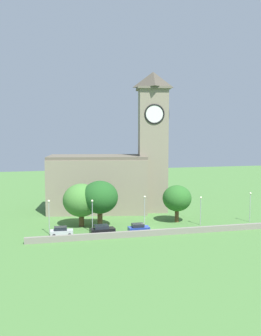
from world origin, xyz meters
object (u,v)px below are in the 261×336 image
Objects in this scene: car_black at (102,230)px; tree_riverside_west at (100,197)px; car_blue at (139,228)px; streetlamp_central at (145,207)px; streetlamp_east_end at (250,202)px; streetlamp_west_mid at (92,210)px; streetlamp_east_mid at (201,206)px; tree_by_tower at (81,200)px; car_silver at (61,231)px; streetlamp_west_end at (49,211)px; church at (114,171)px; tree_churchyard at (177,198)px.

tree_riverside_west is at bearing 85.06° from car_black.
car_blue is 4.97m from streetlamp_central.
tree_riverside_west reaches higher than streetlamp_east_end.
streetlamp_east_end is (32.46, 2.56, 3.41)m from car_black.
tree_riverside_west is (2.03, 3.46, 1.85)m from streetlamp_west_mid.
tree_riverside_west is (0.47, 5.45, 5.23)m from car_black.
car_black is 0.81× the size of streetlamp_east_mid.
tree_by_tower is (-35.57, 4.53, 1.07)m from streetlamp_east_end.
streetlamp_east_mid is at bearing 3.30° from car_silver.
car_silver is 4.49m from streetlamp_west_end.
car_blue is at bearing -88.12° from church.
streetlamp_east_end is at bearing 0.14° from streetlamp_west_end.
car_blue is 17.35m from streetlamp_west_end.
tree_riverside_west is (-20.58, 3.01, 2.06)m from streetlamp_east_mid.
car_black is at bearing -51.88° from streetlamp_west_mid.
streetlamp_west_end is (-16.04, -17.95, -5.34)m from church.
tree_churchyard is at bearing 12.22° from car_silver.
streetlamp_west_mid is 0.99× the size of streetlamp_east_end.
church reaches higher than streetlamp_east_end.
streetlamp_west_mid is (6.00, 1.20, 3.43)m from car_silver.
tree_riverside_west reaches higher than streetlamp_east_mid.
tree_churchyard is (10.88, -14.25, -4.66)m from church.
streetlamp_east_end is at bearing -5.16° from tree_riverside_west.
church is 19.00m from streetlamp_central.
streetlamp_west_end is 27.19m from tree_churchyard.
streetlamp_west_end is 0.75× the size of tree_by_tower.
car_silver is 0.45× the size of tree_riverside_west.
streetlamp_west_end is 1.04× the size of streetlamp_west_mid.
church is 7.76× the size of car_silver.
church reaches higher than tree_churchyard.
streetlamp_central is (1.97, 2.85, 3.56)m from car_blue.
tree_by_tower is (6.62, 4.64, 0.96)m from streetlamp_west_end.
streetlamp_east_mid is (14.04, 2.93, 3.17)m from car_blue.
church is at bearing 68.63° from tree_riverside_west.
streetlamp_central is at bearing 5.42° from car_silver.
streetlamp_west_mid is (8.16, -0.46, -0.14)m from streetlamp_west_end.
car_silver is 0.49× the size of tree_by_tower.
tree_riverside_west is at bearing 171.68° from streetlamp_east_mid.
streetlamp_east_end is 35.87m from tree_by_tower.
church reaches higher than tree_riverside_west.
streetlamp_central is 9.08m from tree_churchyard.
tree_by_tower is (-3.10, 7.09, 4.48)m from car_black.
streetlamp_east_mid is at bearing -10.90° from tree_by_tower.
tree_churchyard is at bearing 12.50° from streetlamp_west_mid.
car_black is (7.56, -0.79, 0.05)m from car_silver.
car_silver is 0.71× the size of streetlamp_east_mid.
tree_riverside_west is (-6.54, 5.95, 5.24)m from car_blue.
tree_by_tower is (-24.15, 4.65, 1.32)m from streetlamp_east_mid.
tree_by_tower is at bearing 54.75° from car_silver.
streetlamp_east_mid reaches higher than car_blue.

